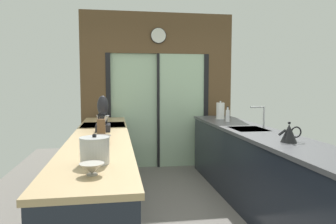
{
  "coord_description": "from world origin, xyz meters",
  "views": [
    {
      "loc": [
        -0.74,
        -3.2,
        1.48
      ],
      "look_at": [
        -0.08,
        0.86,
        1.12
      ],
      "focal_mm": 34.4,
      "sensor_mm": 36.0,
      "label": 1
    }
  ],
  "objects": [
    {
      "name": "mixing_bowl_near",
      "position": [
        -0.89,
        -1.22,
        0.96
      ],
      "size": [
        0.15,
        0.15,
        0.07
      ],
      "color": "gray",
      "rests_on": "left_counter_run"
    },
    {
      "name": "left_counter_run",
      "position": [
        -0.91,
        0.13,
        0.47
      ],
      "size": [
        0.62,
        3.8,
        0.92
      ],
      "color": "#1E232D",
      "rests_on": "ground_plane"
    },
    {
      "name": "right_counter_run",
      "position": [
        0.91,
        0.3,
        0.46
      ],
      "size": [
        0.62,
        3.8,
        0.92
      ],
      "color": "#1E232D",
      "rests_on": "ground_plane"
    },
    {
      "name": "mixing_bowl_far",
      "position": [
        -0.89,
        -0.16,
        0.96
      ],
      "size": [
        0.21,
        0.21,
        0.07
      ],
      "color": "#514C47",
      "rests_on": "left_counter_run"
    },
    {
      "name": "ground_plane",
      "position": [
        0.0,
        0.6,
        -0.01
      ],
      "size": [
        5.04,
        7.6,
        0.02
      ],
      "primitive_type": "cube",
      "color": "slate"
    },
    {
      "name": "soap_bottle",
      "position": [
        0.89,
        1.31,
        1.01
      ],
      "size": [
        0.06,
        0.06,
        0.23
      ],
      "color": "silver",
      "rests_on": "right_counter_run"
    },
    {
      "name": "paper_towel_roll",
      "position": [
        0.89,
        1.65,
        1.05
      ],
      "size": [
        0.15,
        0.15,
        0.29
      ],
      "color": "#B7BABC",
      "rests_on": "right_counter_run"
    },
    {
      "name": "knife_block",
      "position": [
        -0.89,
        0.17,
        1.02
      ],
      "size": [
        0.08,
        0.14,
        0.27
      ],
      "color": "brown",
      "rests_on": "left_counter_run"
    },
    {
      "name": "back_wall_unit",
      "position": [
        0.0,
        2.4,
        1.52
      ],
      "size": [
        2.64,
        0.12,
        2.7
      ],
      "color": "brown",
      "rests_on": "ground_plane"
    },
    {
      "name": "stand_mixer",
      "position": [
        -0.89,
        0.66,
        1.08
      ],
      "size": [
        0.17,
        0.27,
        0.42
      ],
      "color": "black",
      "rests_on": "left_counter_run"
    },
    {
      "name": "oven_range",
      "position": [
        -0.91,
        1.25,
        0.46
      ],
      "size": [
        0.6,
        0.6,
        0.92
      ],
      "color": "black",
      "rests_on": "ground_plane"
    },
    {
      "name": "kettle",
      "position": [
        0.89,
        -0.39,
        1.01
      ],
      "size": [
        0.24,
        0.16,
        0.2
      ],
      "color": "black",
      "rests_on": "right_counter_run"
    },
    {
      "name": "sink_faucet",
      "position": [
        1.06,
        0.55,
        1.11
      ],
      "size": [
        0.19,
        0.02,
        0.28
      ],
      "color": "#B7BABC",
      "rests_on": "right_counter_run"
    },
    {
      "name": "stock_pot",
      "position": [
        -0.89,
        -0.93,
        1.01
      ],
      "size": [
        0.21,
        0.21,
        0.21
      ],
      "color": "#B7BABC",
      "rests_on": "left_counter_run"
    }
  ]
}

